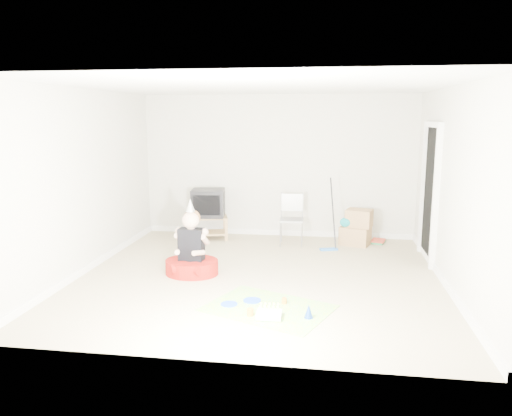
# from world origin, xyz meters

# --- Properties ---
(ground) EXTENTS (5.00, 5.00, 0.00)m
(ground) POSITION_xyz_m (0.00, 0.00, 0.00)
(ground) COLOR tan
(ground) RESTS_ON ground
(doorway_recess) EXTENTS (0.02, 0.90, 2.05)m
(doorway_recess) POSITION_xyz_m (2.48, 1.20, 1.02)
(doorway_recess) COLOR black
(doorway_recess) RESTS_ON ground
(tv_stand) EXTENTS (0.77, 0.59, 0.42)m
(tv_stand) POSITION_xyz_m (-1.21, 1.99, 0.25)
(tv_stand) COLOR #A07B48
(tv_stand) RESTS_ON ground
(crt_tv) EXTENTS (0.63, 0.54, 0.50)m
(crt_tv) POSITION_xyz_m (-1.21, 1.99, 0.67)
(crt_tv) COLOR black
(crt_tv) RESTS_ON tv_stand
(folding_chair) EXTENTS (0.42, 0.40, 0.90)m
(folding_chair) POSITION_xyz_m (0.31, 1.83, 0.44)
(folding_chair) COLOR gray
(folding_chair) RESTS_ON ground
(cardboard_boxes) EXTENTS (0.60, 0.51, 0.62)m
(cardboard_boxes) POSITION_xyz_m (1.43, 1.98, 0.30)
(cardboard_boxes) COLOR #A57D50
(cardboard_boxes) RESTS_ON ground
(floor_mop) EXTENTS (0.31, 0.38, 1.18)m
(floor_mop) POSITION_xyz_m (0.96, 1.54, 0.26)
(floor_mop) COLOR blue
(floor_mop) RESTS_ON ground
(book_pile) EXTENTS (0.31, 0.35, 0.06)m
(book_pile) POSITION_xyz_m (1.83, 2.15, 0.03)
(book_pile) COLOR #297B45
(book_pile) RESTS_ON ground
(seated_woman) EXTENTS (0.79, 0.79, 1.09)m
(seated_woman) POSITION_xyz_m (-0.96, -0.03, 0.24)
(seated_woman) COLOR #9A150E
(seated_woman) RESTS_ON ground
(party_mat) EXTENTS (1.67, 1.46, 0.01)m
(party_mat) POSITION_xyz_m (0.27, -1.15, 0.00)
(party_mat) COLOR #DD2E6E
(party_mat) RESTS_ON ground
(birthday_cake) EXTENTS (0.28, 0.22, 0.14)m
(birthday_cake) POSITION_xyz_m (0.32, -1.44, 0.04)
(birthday_cake) COLOR white
(birthday_cake) RESTS_ON party_mat
(blue_plate_near) EXTENTS (0.28, 0.28, 0.01)m
(blue_plate_near) POSITION_xyz_m (0.05, -0.96, 0.01)
(blue_plate_near) COLOR blue
(blue_plate_near) RESTS_ON party_mat
(blue_plate_far) EXTENTS (0.28, 0.28, 0.01)m
(blue_plate_far) POSITION_xyz_m (-0.20, -1.12, 0.01)
(blue_plate_far) COLOR blue
(blue_plate_far) RESTS_ON party_mat
(orange_cup_near) EXTENTS (0.08, 0.08, 0.07)m
(orange_cup_near) POSITION_xyz_m (0.45, -0.99, 0.04)
(orange_cup_near) COLOR orange
(orange_cup_near) RESTS_ON party_mat
(orange_cup_far) EXTENTS (0.09, 0.09, 0.08)m
(orange_cup_far) POSITION_xyz_m (0.10, -1.41, 0.05)
(orange_cup_far) COLOR orange
(orange_cup_far) RESTS_ON party_mat
(blue_party_hat) EXTENTS (0.14, 0.14, 0.15)m
(blue_party_hat) POSITION_xyz_m (0.75, -1.38, 0.08)
(blue_party_hat) COLOR blue
(blue_party_hat) RESTS_ON party_mat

